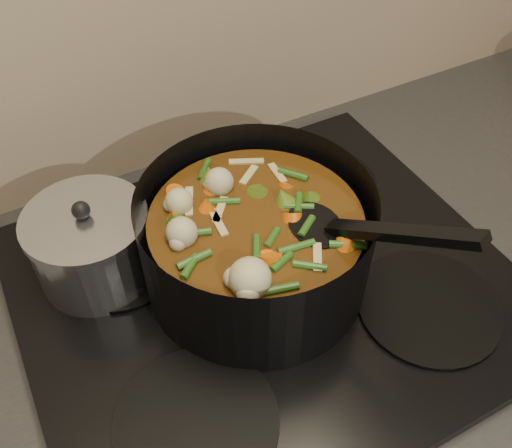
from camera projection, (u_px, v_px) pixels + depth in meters
name	position (u px, v px, depth m)	size (l,w,h in m)	color
counter	(264.00, 436.00, 1.09)	(2.64, 0.64, 0.91)	brown
stovetop	(268.00, 287.00, 0.75)	(0.62, 0.54, 0.03)	black
stockpot	(257.00, 242.00, 0.71)	(0.33, 0.38, 0.21)	black
saucepan	(92.00, 245.00, 0.72)	(0.15, 0.15, 0.13)	silver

